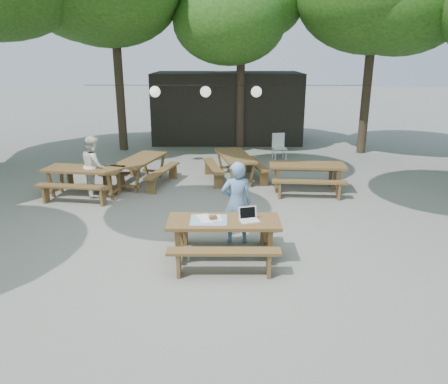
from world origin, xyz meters
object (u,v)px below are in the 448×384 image
second_person (94,166)px  picnic_table_nw (85,181)px  woman (237,203)px  plastic_chair (279,152)px  main_picnic_table (224,239)px

second_person → picnic_table_nw: bearing=94.9°
woman → second_person: 4.71m
plastic_chair → picnic_table_nw: bearing=-152.0°
main_picnic_table → woman: woman is taller
second_person → main_picnic_table: bearing=-155.8°
main_picnic_table → second_person: (-3.37, 3.74, 0.39)m
main_picnic_table → woman: 0.88m
picnic_table_nw → main_picnic_table: bearing=-37.1°
main_picnic_table → woman: bearing=71.6°
woman → plastic_chair: (1.66, 7.00, -0.56)m
picnic_table_nw → woman: woman is taller
picnic_table_nw → woman: (3.87, -2.91, 0.43)m
woman → picnic_table_nw: bearing=-43.1°
plastic_chair → main_picnic_table: bearing=-112.3°
main_picnic_table → second_person: size_ratio=1.28×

